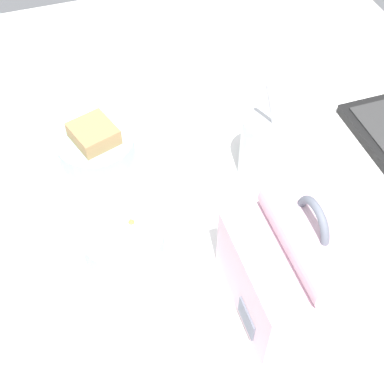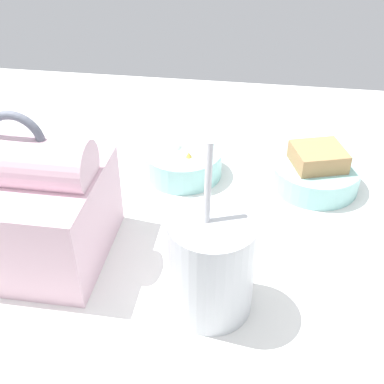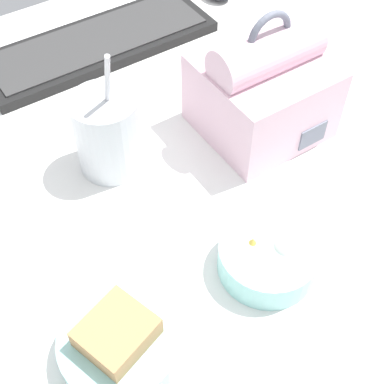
% 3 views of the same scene
% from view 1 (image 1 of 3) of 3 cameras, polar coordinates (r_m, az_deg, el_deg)
% --- Properties ---
extents(desk_surface, '(1.40, 1.10, 0.02)m').
position_cam_1_polar(desk_surface, '(0.85, 3.64, -2.75)').
color(desk_surface, white).
rests_on(desk_surface, ground).
extents(lunch_bag, '(0.17, 0.17, 0.20)m').
position_cam_1_polar(lunch_bag, '(0.72, 11.47, -7.71)').
color(lunch_bag, beige).
rests_on(lunch_bag, desk_surface).
extents(soup_cup, '(0.09, 0.09, 0.20)m').
position_cam_1_polar(soup_cup, '(0.87, 8.20, 4.89)').
color(soup_cup, silver).
rests_on(soup_cup, desk_surface).
extents(bento_bowl_sandwich, '(0.13, 0.13, 0.07)m').
position_cam_1_polar(bento_bowl_sandwich, '(0.93, -10.22, 4.95)').
color(bento_bowl_sandwich, '#93D1CC').
rests_on(bento_bowl_sandwich, desk_surface).
extents(bento_bowl_snacks, '(0.12, 0.12, 0.05)m').
position_cam_1_polar(bento_bowl_snacks, '(0.79, -7.30, -5.02)').
color(bento_bowl_snacks, '#93D1CC').
rests_on(bento_bowl_snacks, desk_surface).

